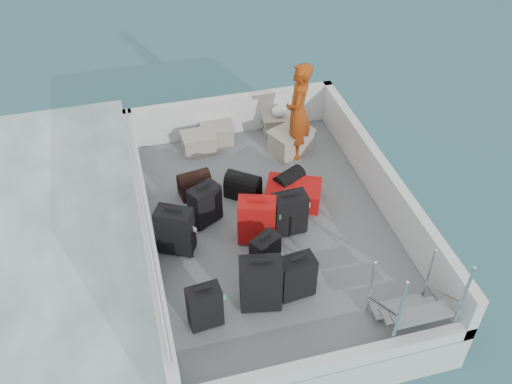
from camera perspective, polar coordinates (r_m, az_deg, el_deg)
ground at (r=8.70m, az=1.34°, el=-6.16°), size 160.00×160.00×0.00m
ferry_hull at (r=8.48m, az=1.37°, el=-4.78°), size 3.60×5.00×0.60m
deck at (r=8.26m, az=1.41°, el=-3.27°), size 3.30×4.70×0.02m
deck_fittings at (r=7.86m, az=4.53°, el=-2.39°), size 3.60×5.00×0.90m
suitcase_0 at (r=6.89m, az=-5.14°, el=-11.41°), size 0.42×0.27×0.63m
suitcase_1 at (r=7.72m, az=-8.08°, el=-3.89°), size 0.55×0.47×0.72m
suitcase_2 at (r=8.12m, az=-5.13°, el=-1.30°), size 0.50×0.44×0.63m
suitcase_3 at (r=6.99m, az=0.46°, el=-9.22°), size 0.55×0.38×0.77m
suitcase_4 at (r=7.46m, az=0.92°, el=-6.19°), size 0.44×0.39×0.57m
suitcase_5 at (r=7.79m, az=0.08°, el=-2.91°), size 0.58×0.45×0.70m
suitcase_6 at (r=7.18m, az=4.06°, el=-8.49°), size 0.47×0.31×0.62m
suitcase_7 at (r=7.94m, az=3.34°, el=-2.17°), size 0.48×0.29×0.66m
suitcase_8 at (r=8.53m, az=3.75°, el=-0.13°), size 0.95×0.81×0.32m
duffel_0 at (r=8.69m, az=-6.15°, el=0.60°), size 0.51×0.37×0.32m
duffel_1 at (r=8.61m, az=-1.31°, el=0.44°), size 0.59×0.55×0.32m
duffel_2 at (r=8.67m, az=3.32°, el=0.70°), size 0.55×0.48×0.32m
crate_0 at (r=9.55m, az=-5.71°, el=4.88°), size 0.53×0.38×0.32m
crate_1 at (r=9.74m, az=-3.89°, el=5.76°), size 0.53×0.37×0.31m
crate_2 at (r=9.97m, az=2.25°, el=6.77°), size 0.56×0.43×0.31m
crate_3 at (r=9.50m, az=3.48°, el=5.06°), size 0.76×0.66×0.39m
yellow_bag at (r=9.54m, az=3.19°, el=4.63°), size 0.28×0.26×0.22m
white_bag at (r=9.84m, az=2.28°, el=7.95°), size 0.24×0.24×0.18m
passenger at (r=9.09m, az=4.24°, el=8.03°), size 0.61×0.72×1.65m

